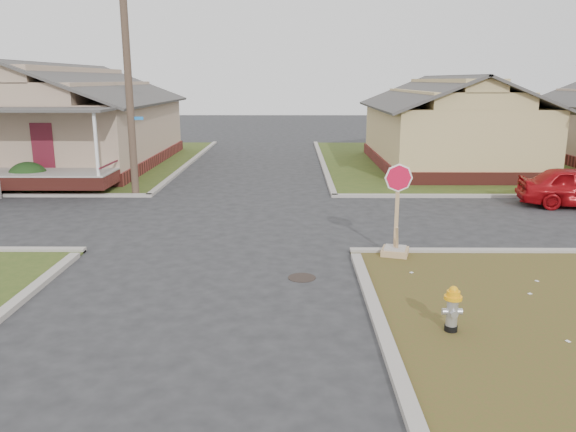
{
  "coord_description": "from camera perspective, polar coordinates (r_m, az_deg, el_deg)",
  "views": [
    {
      "loc": [
        1.99,
        -12.7,
        4.44
      ],
      "look_at": [
        1.87,
        1.0,
        1.1
      ],
      "focal_mm": 35.0,
      "sensor_mm": 36.0,
      "label": 1
    }
  ],
  "objects": [
    {
      "name": "corner_house",
      "position": [
        31.81,
        -21.92,
        8.84
      ],
      "size": [
        10.1,
        15.5,
        5.3
      ],
      "color": "maroon",
      "rests_on": "ground"
    },
    {
      "name": "curbs",
      "position": [
        18.36,
        -5.73,
        -0.36
      ],
      "size": [
        80.0,
        40.0,
        0.12
      ],
      "primitive_type": null,
      "color": "#A29B92",
      "rests_on": "ground"
    },
    {
      "name": "verge_far_left",
      "position": [
        34.45,
        -25.4,
        5.02
      ],
      "size": [
        19.0,
        19.0,
        0.05
      ],
      "primitive_type": "cube",
      "color": "#344819",
      "rests_on": "ground"
    },
    {
      "name": "utility_pole",
      "position": [
        22.47,
        -15.95,
        13.76
      ],
      "size": [
        1.8,
        0.28,
        9.0
      ],
      "color": "#403125",
      "rests_on": "ground"
    },
    {
      "name": "ground",
      "position": [
        13.6,
        -7.96,
        -5.49
      ],
      "size": [
        120.0,
        120.0,
        0.0
      ],
      "primitive_type": "plane",
      "color": "#252527",
      "rests_on": "ground"
    },
    {
      "name": "manhole",
      "position": [
        12.99,
        1.42,
        -6.27
      ],
      "size": [
        0.64,
        0.64,
        0.01
      ],
      "primitive_type": "cylinder",
      "color": "black",
      "rests_on": "ground"
    },
    {
      "name": "fire_hydrant",
      "position": [
        10.51,
        16.36,
        -8.81
      ],
      "size": [
        0.32,
        0.32,
        0.85
      ],
      "rotation": [
        0.0,
        0.0,
        0.01
      ],
      "color": "black",
      "rests_on": "ground"
    },
    {
      "name": "stop_sign",
      "position": [
        14.6,
        10.89,
        -1.96
      ],
      "size": [
        0.67,
        0.66,
        2.37
      ],
      "rotation": [
        0.0,
        0.0,
        -0.28
      ],
      "color": "tan",
      "rests_on": "ground"
    },
    {
      "name": "side_house_yellow",
      "position": [
        30.37,
        16.0,
        8.93
      ],
      "size": [
        7.6,
        11.6,
        4.7
      ],
      "color": "maroon",
      "rests_on": "ground"
    },
    {
      "name": "hedge_right",
      "position": [
        24.93,
        -24.88,
        3.63
      ],
      "size": [
        1.51,
        1.24,
        1.15
      ],
      "primitive_type": "ellipsoid",
      "color": "#193613",
      "rests_on": "verge_far_left"
    }
  ]
}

